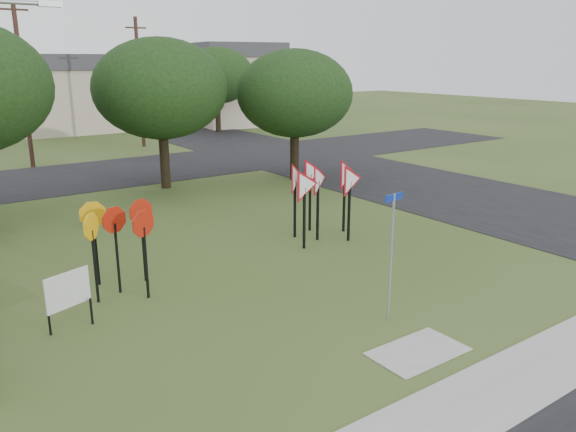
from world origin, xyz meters
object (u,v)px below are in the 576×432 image
at_px(yield_sign_cluster, 321,182).
at_px(info_board, 68,292).
at_px(stop_sign_cluster, 117,228).
at_px(street_name_sign, 391,249).

relative_size(yield_sign_cluster, info_board, 2.46).
xyz_separation_m(stop_sign_cluster, yield_sign_cluster, (7.02, 0.58, 0.21)).
relative_size(street_name_sign, yield_sign_cluster, 0.89).
bearing_deg(info_board, stop_sign_cluster, 41.05).
bearing_deg(street_name_sign, info_board, 148.85).
distance_m(street_name_sign, info_board, 7.23).
bearing_deg(yield_sign_cluster, stop_sign_cluster, -175.27).
bearing_deg(info_board, street_name_sign, -31.15).
xyz_separation_m(stop_sign_cluster, info_board, (-1.67, -1.45, -0.82)).
xyz_separation_m(street_name_sign, stop_sign_cluster, (-4.48, 5.17, 0.01)).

